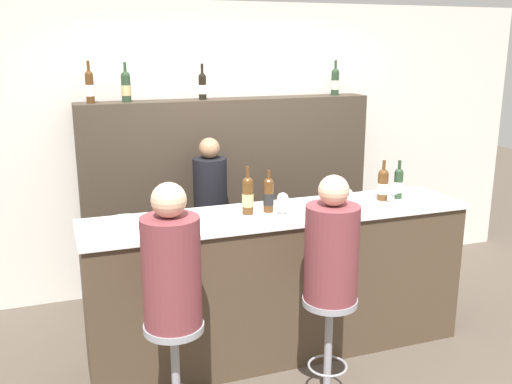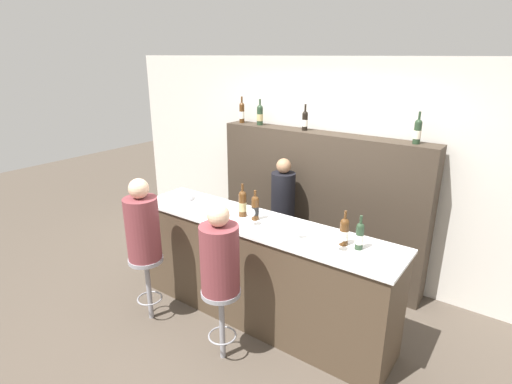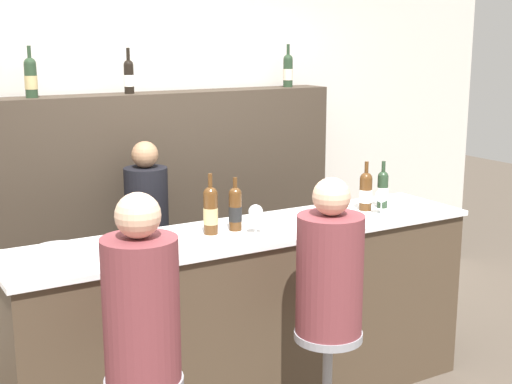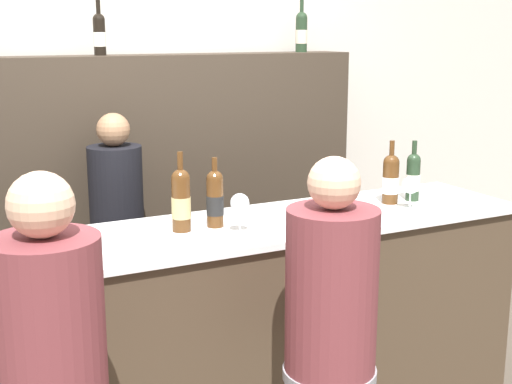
# 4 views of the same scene
# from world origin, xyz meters

# --- Properties ---
(ground_plane) EXTENTS (16.00, 16.00, 0.00)m
(ground_plane) POSITION_xyz_m (0.00, 0.00, 0.00)
(ground_plane) COLOR #4C4238
(wall_back) EXTENTS (6.40, 0.05, 2.60)m
(wall_back) POSITION_xyz_m (0.00, 1.74, 1.30)
(wall_back) COLOR beige
(wall_back) RESTS_ON ground_plane
(bar_counter) EXTENTS (2.78, 0.62, 1.08)m
(bar_counter) POSITION_xyz_m (0.00, 0.29, 0.54)
(bar_counter) COLOR #473828
(bar_counter) RESTS_ON ground_plane
(back_bar_cabinet) EXTENTS (2.61, 0.28, 1.77)m
(back_bar_cabinet) POSITION_xyz_m (0.00, 1.52, 0.89)
(back_bar_cabinet) COLOR #382D23
(back_bar_cabinet) RESTS_ON ground_plane
(wine_bottle_counter_0) EXTENTS (0.08, 0.08, 0.34)m
(wine_bottle_counter_0) POSITION_xyz_m (-0.23, 0.32, 1.22)
(wine_bottle_counter_0) COLOR #4C2D14
(wine_bottle_counter_0) RESTS_ON bar_counter
(wine_bottle_counter_1) EXTENTS (0.07, 0.07, 0.30)m
(wine_bottle_counter_1) POSITION_xyz_m (-0.08, 0.32, 1.21)
(wine_bottle_counter_1) COLOR #4C2D14
(wine_bottle_counter_1) RESTS_ON bar_counter
(wine_bottle_counter_2) EXTENTS (0.08, 0.08, 0.31)m
(wine_bottle_counter_2) POSITION_xyz_m (0.85, 0.32, 1.21)
(wine_bottle_counter_2) COLOR #4C2D14
(wine_bottle_counter_2) RESTS_ON bar_counter
(wine_bottle_counter_3) EXTENTS (0.07, 0.07, 0.30)m
(wine_bottle_counter_3) POSITION_xyz_m (0.99, 0.32, 1.21)
(wine_bottle_counter_3) COLOR #233823
(wine_bottle_counter_3) RESTS_ON bar_counter
(wine_bottle_backbar_0) EXTENTS (0.07, 0.07, 0.34)m
(wine_bottle_backbar_0) POSITION_xyz_m (-1.16, 1.52, 1.91)
(wine_bottle_backbar_0) COLOR #4C2D14
(wine_bottle_backbar_0) RESTS_ON back_bar_cabinet
(wine_bottle_backbar_1) EXTENTS (0.08, 0.08, 0.32)m
(wine_bottle_backbar_1) POSITION_xyz_m (-0.87, 1.52, 1.90)
(wine_bottle_backbar_1) COLOR #233823
(wine_bottle_backbar_1) RESTS_ON back_bar_cabinet
(wine_bottle_backbar_2) EXTENTS (0.07, 0.07, 0.30)m
(wine_bottle_backbar_2) POSITION_xyz_m (-0.23, 1.52, 1.89)
(wine_bottle_backbar_2) COLOR black
(wine_bottle_backbar_2) RESTS_ON back_bar_cabinet
(wine_bottle_backbar_3) EXTENTS (0.07, 0.07, 0.32)m
(wine_bottle_backbar_3) POSITION_xyz_m (1.04, 1.52, 1.90)
(wine_bottle_backbar_3) COLOR #233823
(wine_bottle_backbar_3) RESTS_ON back_bar_cabinet
(wine_glass_0) EXTENTS (0.08, 0.08, 0.17)m
(wine_glass_0) POSITION_xyz_m (-0.03, 0.19, 1.21)
(wine_glass_0) COLOR silver
(wine_glass_0) RESTS_ON bar_counter
(wine_glass_1) EXTENTS (0.08, 0.08, 0.16)m
(wine_glass_1) POSITION_xyz_m (0.47, 0.19, 1.19)
(wine_glass_1) COLOR silver
(wine_glass_1) RESTS_ON bar_counter
(wine_glass_2) EXTENTS (0.08, 0.08, 0.16)m
(wine_glass_2) POSITION_xyz_m (0.86, 0.19, 1.19)
(wine_glass_2) COLOR silver
(wine_glass_2) RESTS_ON bar_counter
(metal_bowl) EXTENTS (0.24, 0.24, 0.05)m
(metal_bowl) POSITION_xyz_m (-1.07, 0.31, 1.11)
(metal_bowl) COLOR #B7B7BC
(metal_bowl) RESTS_ON bar_counter
(bar_stool_left) EXTENTS (0.34, 0.34, 0.70)m
(bar_stool_left) POSITION_xyz_m (-0.92, -0.38, 0.54)
(bar_stool_left) COLOR gray
(bar_stool_left) RESTS_ON ground_plane
(guest_seated_left) EXTENTS (0.33, 0.33, 0.82)m
(guest_seated_left) POSITION_xyz_m (-0.92, -0.38, 1.06)
(guest_seated_left) COLOR brown
(guest_seated_left) RESTS_ON bar_stool_left
(bar_stool_right) EXTENTS (0.34, 0.34, 0.70)m
(bar_stool_right) POSITION_xyz_m (0.07, -0.38, 0.54)
(bar_stool_right) COLOR gray
(bar_stool_right) RESTS_ON ground_plane
(guest_seated_right) EXTENTS (0.33, 0.33, 0.78)m
(guest_seated_right) POSITION_xyz_m (0.07, -0.38, 1.04)
(guest_seated_right) COLOR brown
(guest_seated_right) RESTS_ON bar_stool_right
(bartender) EXTENTS (0.28, 0.28, 1.50)m
(bartender) POSITION_xyz_m (-0.28, 1.15, 0.70)
(bartender) COLOR black
(bartender) RESTS_ON ground_plane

